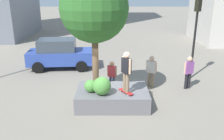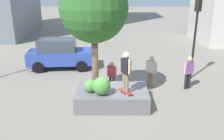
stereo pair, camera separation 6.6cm
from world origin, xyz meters
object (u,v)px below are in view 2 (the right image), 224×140
(sedan_parked, at_px, (60,54))
(bystander_watching, at_px, (112,74))
(skateboard, at_px, (125,92))
(planter_ledge, at_px, (112,97))
(traffic_light_corner, at_px, (196,23))
(passerby_with_bag, at_px, (151,69))
(plaza_tree, at_px, (94,9))
(skateboarder, at_px, (126,69))
(pedestrian_crossing, at_px, (189,70))

(sedan_parked, relative_size, bystander_watching, 2.79)
(skateboard, xyz_separation_m, sedan_parked, (-3.90, 5.47, 0.19))
(planter_ledge, height_order, bystander_watching, bystander_watching)
(skateboard, distance_m, traffic_light_corner, 5.87)
(planter_ledge, xyz_separation_m, passerby_with_bag, (2.00, 1.98, 0.61))
(skateboard, bearing_deg, plaza_tree, 153.26)
(skateboarder, xyz_separation_m, sedan_parked, (-3.90, 5.47, -0.81))
(sedan_parked, xyz_separation_m, pedestrian_crossing, (7.18, -3.31, 0.02))
(traffic_light_corner, bearing_deg, planter_ledge, -143.53)
(bystander_watching, bearing_deg, planter_ledge, -89.33)
(traffic_light_corner, bearing_deg, skateboard, -136.80)
(skateboard, relative_size, bystander_watching, 0.51)
(skateboarder, bearing_deg, passerby_with_bag, 58.68)
(skateboarder, xyz_separation_m, passerby_with_bag, (1.43, 2.35, -0.81))
(sedan_parked, bearing_deg, planter_ledge, -56.89)
(planter_ledge, xyz_separation_m, traffic_light_corner, (4.48, 3.31, 2.77))
(pedestrian_crossing, bearing_deg, skateboard, -146.69)
(planter_ledge, distance_m, skateboard, 0.79)
(skateboard, xyz_separation_m, bystander_watching, (-0.58, 1.97, 0.10))
(skateboard, height_order, sedan_parked, sedan_parked)
(pedestrian_crossing, bearing_deg, sedan_parked, 155.23)
(planter_ledge, bearing_deg, bystander_watching, 90.67)
(skateboard, height_order, passerby_with_bag, passerby_with_bag)
(sedan_parked, bearing_deg, skateboarder, -54.54)
(planter_ledge, bearing_deg, skateboarder, -32.73)
(planter_ledge, bearing_deg, passerby_with_bag, 44.85)
(skateboarder, bearing_deg, bystander_watching, 106.54)
(skateboarder, height_order, bystander_watching, skateboarder)
(traffic_light_corner, xyz_separation_m, passerby_with_bag, (-2.49, -1.33, -2.16))
(bystander_watching, height_order, pedestrian_crossing, pedestrian_crossing)
(plaza_tree, xyz_separation_m, bystander_watching, (0.71, 1.31, -3.25))
(skateboard, relative_size, pedestrian_crossing, 0.45)
(bystander_watching, height_order, passerby_with_bag, passerby_with_bag)
(skateboarder, height_order, sedan_parked, skateboarder)
(passerby_with_bag, bearing_deg, skateboard, -121.32)
(sedan_parked, distance_m, pedestrian_crossing, 7.91)
(planter_ledge, relative_size, passerby_with_bag, 1.86)
(traffic_light_corner, xyz_separation_m, bystander_watching, (-4.50, -1.71, -2.26))
(passerby_with_bag, bearing_deg, bystander_watching, -169.31)
(traffic_light_corner, bearing_deg, skateboarder, -136.80)
(planter_ledge, relative_size, skateboard, 4.01)
(skateboard, height_order, skateboarder, skateboarder)
(skateboarder, xyz_separation_m, traffic_light_corner, (3.92, 3.68, 1.35))
(skateboarder, height_order, passerby_with_bag, skateboarder)
(pedestrian_crossing, bearing_deg, plaza_tree, -161.85)
(plaza_tree, distance_m, passerby_with_bag, 4.50)
(planter_ledge, bearing_deg, traffic_light_corner, 36.47)
(bystander_watching, bearing_deg, pedestrian_crossing, 2.78)
(plaza_tree, bearing_deg, skateboard, -26.74)
(sedan_parked, relative_size, pedestrian_crossing, 2.46)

